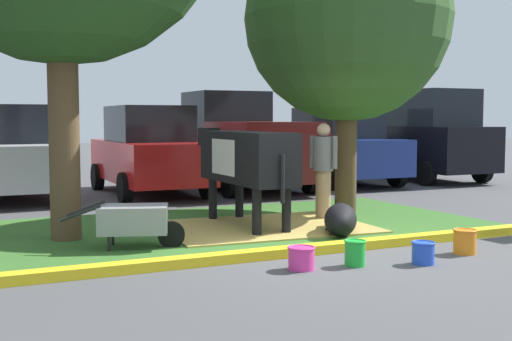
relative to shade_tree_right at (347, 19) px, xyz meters
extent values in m
plane|color=#4C4C4F|center=(-2.26, -2.76, -3.53)|extent=(80.00, 80.00, 0.00)
cube|color=#386B28|center=(-2.57, -0.58, -3.52)|extent=(8.25, 4.49, 0.02)
cube|color=yellow|center=(-2.57, -2.98, -3.47)|extent=(9.45, 0.24, 0.12)
cube|color=tan|center=(-2.15, -0.95, -3.51)|extent=(3.35, 2.60, 0.04)
cylinder|color=brown|center=(-5.15, -0.64, -1.94)|extent=(0.43, 0.43, 3.19)
cylinder|color=#4C3823|center=(0.00, 0.00, -2.41)|extent=(0.40, 0.40, 2.24)
sphere|color=#2D5123|center=(0.00, 0.00, 0.02)|extent=(3.74, 3.74, 3.74)
cube|color=black|center=(-2.35, -0.75, -2.40)|extent=(0.71, 2.30, 0.80)
cube|color=white|center=(-2.35, -0.60, -2.40)|extent=(0.72, 0.90, 0.56)
cylinder|color=black|center=(-2.34, 0.58, -2.30)|extent=(0.32, 0.64, 0.58)
cube|color=black|center=(-2.34, 0.90, -2.12)|extent=(0.26, 0.44, 0.32)
cube|color=white|center=(-2.34, 1.10, -2.16)|extent=(0.20, 0.12, 0.20)
cylinder|color=black|center=(-2.59, 0.11, -3.17)|extent=(0.14, 0.14, 0.73)
cylinder|color=black|center=(-2.10, 0.11, -3.17)|extent=(0.14, 0.14, 0.73)
cylinder|color=black|center=(-2.60, -1.61, -3.17)|extent=(0.14, 0.14, 0.73)
cylinder|color=black|center=(-2.11, -1.61, -3.17)|extent=(0.14, 0.14, 0.73)
cylinder|color=black|center=(-2.35, -1.95, -2.65)|extent=(0.06, 0.06, 0.70)
ellipsoid|color=black|center=(-1.41, -2.01, -3.29)|extent=(1.01, 1.18, 0.48)
cube|color=black|center=(-1.07, -1.51, -3.27)|extent=(0.32, 0.34, 0.22)
cube|color=silver|center=(-1.01, -1.41, -3.27)|extent=(0.12, 0.11, 0.16)
cylinder|color=black|center=(-1.36, -1.62, -3.47)|extent=(0.28, 0.35, 0.10)
cylinder|color=#9E7F5B|center=(-0.84, -0.59, -3.11)|extent=(0.26, 0.26, 0.85)
cylinder|color=slate|center=(-0.84, -0.59, -2.39)|extent=(0.34, 0.34, 0.58)
sphere|color=tan|center=(-0.84, -0.59, -1.99)|extent=(0.23, 0.23, 0.23)
cylinder|color=slate|center=(-0.74, -0.79, -2.37)|extent=(0.09, 0.09, 0.55)
cylinder|color=slate|center=(-0.94, -0.39, -2.37)|extent=(0.09, 0.09, 0.55)
cube|color=gray|center=(-4.45, -1.66, -3.13)|extent=(1.05, 0.87, 0.36)
cylinder|color=black|center=(-3.98, -1.83, -3.35)|extent=(0.37, 0.22, 0.36)
cylinder|color=black|center=(-4.65, -1.35, -3.41)|extent=(0.04, 0.04, 0.24)
cylinder|color=black|center=(-4.80, -1.76, -3.41)|extent=(0.04, 0.04, 0.24)
cylinder|color=black|center=(-4.98, -1.23, -3.01)|extent=(0.51, 0.22, 0.23)
cylinder|color=black|center=(-5.13, -1.65, -3.01)|extent=(0.51, 0.22, 0.23)
cylinder|color=#EA3893|center=(-3.03, -3.69, -3.40)|extent=(0.30, 0.30, 0.25)
torus|color=#EA3893|center=(-3.03, -3.69, -3.28)|extent=(0.33, 0.33, 0.02)
cylinder|color=green|center=(-2.37, -3.80, -3.38)|extent=(0.24, 0.24, 0.30)
torus|color=green|center=(-2.37, -3.80, -3.24)|extent=(0.27, 0.27, 0.02)
cylinder|color=blue|center=(-1.58, -4.07, -3.40)|extent=(0.27, 0.27, 0.26)
torus|color=blue|center=(-1.58, -4.07, -3.27)|extent=(0.29, 0.29, 0.02)
cylinder|color=orange|center=(-0.70, -3.82, -3.38)|extent=(0.29, 0.29, 0.30)
torus|color=orange|center=(-0.70, -3.82, -3.23)|extent=(0.31, 0.31, 0.02)
cube|color=#B7B7BC|center=(-5.27, 4.88, -2.76)|extent=(1.90, 4.44, 0.90)
cube|color=black|center=(-5.27, 4.88, -1.91)|extent=(1.63, 2.24, 0.80)
cylinder|color=black|center=(-4.34, 6.29, -3.21)|extent=(0.23, 0.64, 0.64)
cylinder|color=black|center=(-4.40, 3.43, -3.21)|extent=(0.23, 0.64, 0.64)
cube|color=red|center=(-2.38, 4.52, -2.76)|extent=(1.90, 4.44, 0.90)
cube|color=black|center=(-2.38, 4.52, -1.91)|extent=(1.63, 2.24, 0.80)
cylinder|color=black|center=(-3.25, 5.97, -3.21)|extent=(0.23, 0.64, 0.64)
cylinder|color=black|center=(-1.45, 5.93, -3.21)|extent=(0.23, 0.64, 0.64)
cylinder|color=black|center=(-3.31, 3.11, -3.21)|extent=(0.23, 0.64, 0.64)
cylinder|color=black|center=(-1.51, 3.07, -3.21)|extent=(0.23, 0.64, 0.64)
cube|color=maroon|center=(0.02, 4.73, -2.66)|extent=(2.12, 5.44, 1.10)
cube|color=black|center=(0.04, 5.68, -1.61)|extent=(1.88, 1.84, 1.00)
cube|color=maroon|center=(-0.01, 3.52, -1.99)|extent=(1.96, 2.74, 0.24)
cylinder|color=black|center=(-0.94, 6.51, -3.21)|extent=(0.23, 0.64, 0.64)
cylinder|color=black|center=(1.06, 6.46, -3.21)|extent=(0.23, 0.64, 0.64)
cylinder|color=black|center=(-1.02, 3.00, -3.21)|extent=(0.23, 0.64, 0.64)
cylinder|color=black|center=(0.98, 2.95, -3.21)|extent=(0.23, 0.64, 0.64)
cube|color=navy|center=(2.83, 4.70, -2.76)|extent=(1.90, 4.44, 0.90)
cube|color=black|center=(2.83, 4.70, -1.91)|extent=(1.63, 2.24, 0.80)
cylinder|color=black|center=(1.96, 6.15, -3.21)|extent=(0.23, 0.64, 0.64)
cylinder|color=black|center=(3.76, 6.11, -3.21)|extent=(0.23, 0.64, 0.64)
cylinder|color=black|center=(1.89, 3.29, -3.21)|extent=(0.23, 0.64, 0.64)
cylinder|color=black|center=(3.69, 3.25, -3.21)|extent=(0.23, 0.64, 0.64)
cube|color=black|center=(5.61, 4.75, -2.61)|extent=(2.00, 4.64, 1.20)
cube|color=black|center=(5.61, 4.75, -1.51)|extent=(1.74, 3.24, 1.00)
cylinder|color=black|center=(4.70, 6.26, -3.21)|extent=(0.23, 0.64, 0.64)
cylinder|color=black|center=(6.59, 6.22, -3.21)|extent=(0.23, 0.64, 0.64)
cylinder|color=black|center=(4.63, 3.27, -3.21)|extent=(0.23, 0.64, 0.64)
cylinder|color=black|center=(6.53, 3.23, -3.21)|extent=(0.23, 0.64, 0.64)
camera|label=1|loc=(-6.79, -10.27, -1.79)|focal=46.75mm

